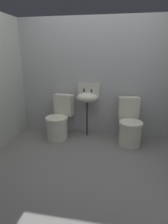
{
  "coord_description": "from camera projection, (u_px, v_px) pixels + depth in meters",
  "views": [
    {
      "loc": [
        0.48,
        -2.31,
        1.53
      ],
      "look_at": [
        0.0,
        0.3,
        0.7
      ],
      "focal_mm": 30.35,
      "sensor_mm": 36.0,
      "label": 1
    }
  ],
  "objects": [
    {
      "name": "ground_plane",
      "position": [
        80.0,
        167.0,
        2.72
      ],
      "size": [
        3.22,
        2.83,
        0.08
      ],
      "primitive_type": "cube",
      "color": "slate"
    },
    {
      "name": "wall_back",
      "position": [
        93.0,
        78.0,
        3.57
      ],
      "size": [
        3.22,
        0.1,
        2.15
      ],
      "primitive_type": "cube",
      "color": "#AEB0B0",
      "rests_on": "ground"
    },
    {
      "name": "toilet_left",
      "position": [
        59.0,
        121.0,
        3.52
      ],
      "size": [
        0.49,
        0.66,
        0.78
      ],
      "rotation": [
        0.0,
        0.0,
        2.94
      ],
      "color": "silver",
      "rests_on": "ground"
    },
    {
      "name": "toilet_right",
      "position": [
        130.0,
        125.0,
        3.3
      ],
      "size": [
        0.46,
        0.64,
        0.78
      ],
      "rotation": [
        0.0,
        0.0,
        3.28
      ],
      "color": "beige",
      "rests_on": "ground"
    },
    {
      "name": "sink",
      "position": [
        87.0,
        97.0,
        3.48
      ],
      "size": [
        0.42,
        0.35,
        0.99
      ],
      "color": "#383741",
      "rests_on": "ground"
    }
  ]
}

